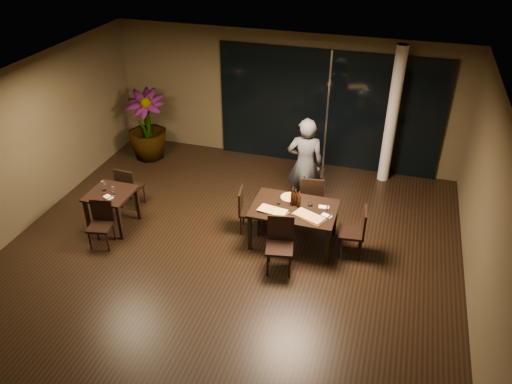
% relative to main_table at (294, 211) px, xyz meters
% --- Properties ---
extents(ground, '(8.00, 8.00, 0.00)m').
position_rel_main_table_xyz_m(ground, '(-1.00, -0.80, -0.68)').
color(ground, black).
rests_on(ground, ground).
extents(wall_back, '(8.00, 0.10, 3.00)m').
position_rel_main_table_xyz_m(wall_back, '(-1.00, 3.25, 0.82)').
color(wall_back, '#483D26').
rests_on(wall_back, ground).
extents(wall_left, '(0.10, 8.00, 3.00)m').
position_rel_main_table_xyz_m(wall_left, '(-5.05, -0.80, 0.82)').
color(wall_left, '#483D26').
rests_on(wall_left, ground).
extents(wall_right, '(0.10, 8.00, 3.00)m').
position_rel_main_table_xyz_m(wall_right, '(3.05, -0.80, 0.82)').
color(wall_right, '#483D26').
rests_on(wall_right, ground).
extents(ceiling, '(8.00, 8.00, 0.04)m').
position_rel_main_table_xyz_m(ceiling, '(-1.00, -0.80, 2.34)').
color(ceiling, silver).
rests_on(ceiling, wall_back).
extents(window_panel, '(5.00, 0.06, 2.70)m').
position_rel_main_table_xyz_m(window_panel, '(0.00, 3.16, 0.67)').
color(window_panel, black).
rests_on(window_panel, ground).
extents(column, '(0.24, 0.24, 3.00)m').
position_rel_main_table_xyz_m(column, '(1.40, 2.85, 0.82)').
color(column, silver).
rests_on(column, ground).
extents(main_table, '(1.50, 1.00, 0.75)m').
position_rel_main_table_xyz_m(main_table, '(0.00, 0.00, 0.00)').
color(main_table, black).
rests_on(main_table, ground).
extents(side_table, '(0.80, 0.80, 0.75)m').
position_rel_main_table_xyz_m(side_table, '(-3.40, -0.50, -0.05)').
color(side_table, black).
rests_on(side_table, ground).
extents(chair_main_far, '(0.52, 0.52, 0.98)m').
position_rel_main_table_xyz_m(chair_main_far, '(0.16, 0.79, -0.13)').
color(chair_main_far, black).
rests_on(chair_main_far, ground).
extents(chair_main_near, '(0.53, 0.53, 0.97)m').
position_rel_main_table_xyz_m(chair_main_near, '(-0.06, -0.75, -0.13)').
color(chair_main_near, black).
rests_on(chair_main_near, ground).
extents(chair_main_left, '(0.47, 0.47, 0.87)m').
position_rel_main_table_xyz_m(chair_main_left, '(-0.93, 0.11, -0.19)').
color(chair_main_left, black).
rests_on(chair_main_left, ground).
extents(chair_main_right, '(0.48, 0.48, 0.94)m').
position_rel_main_table_xyz_m(chair_main_right, '(1.13, -0.02, -0.15)').
color(chair_main_right, black).
rests_on(chair_main_right, ground).
extents(chair_side_far, '(0.45, 0.45, 0.91)m').
position_rel_main_table_xyz_m(chair_side_far, '(-3.43, 0.17, -0.17)').
color(chair_side_far, black).
rests_on(chair_side_far, ground).
extents(chair_side_near, '(0.47, 0.47, 0.86)m').
position_rel_main_table_xyz_m(chair_side_near, '(-3.31, -1.03, -0.19)').
color(chair_side_near, black).
rests_on(chair_side_near, ground).
extents(diner, '(0.71, 0.53, 1.94)m').
position_rel_main_table_xyz_m(diner, '(-0.08, 1.23, 0.29)').
color(diner, '#303336').
rests_on(diner, ground).
extents(potted_plant, '(1.04, 1.04, 1.66)m').
position_rel_main_table_xyz_m(potted_plant, '(-4.08, 2.28, 0.15)').
color(potted_plant, '#1E521B').
rests_on(potted_plant, ground).
extents(pizza_board_left, '(0.60, 0.42, 0.01)m').
position_rel_main_table_xyz_m(pizza_board_left, '(-0.33, -0.24, 0.08)').
color(pizza_board_left, '#482E17').
rests_on(pizza_board_left, main_table).
extents(pizza_board_right, '(0.64, 0.50, 0.01)m').
position_rel_main_table_xyz_m(pizza_board_right, '(0.31, -0.22, 0.08)').
color(pizza_board_right, '#442A16').
rests_on(pizza_board_right, main_table).
extents(oblong_pizza_left, '(0.50, 0.29, 0.02)m').
position_rel_main_table_xyz_m(oblong_pizza_left, '(-0.33, -0.24, 0.10)').
color(oblong_pizza_left, maroon).
rests_on(oblong_pizza_left, pizza_board_left).
extents(oblong_pizza_right, '(0.56, 0.41, 0.02)m').
position_rel_main_table_xyz_m(oblong_pizza_right, '(0.31, -0.22, 0.10)').
color(oblong_pizza_right, maroon).
rests_on(oblong_pizza_right, pizza_board_right).
extents(round_pizza, '(0.32, 0.32, 0.01)m').
position_rel_main_table_xyz_m(round_pizza, '(-0.16, 0.29, 0.08)').
color(round_pizza, '#B22E13').
rests_on(round_pizza, main_table).
extents(bottle_a, '(0.07, 0.07, 0.33)m').
position_rel_main_table_xyz_m(bottle_a, '(-0.06, 0.08, 0.24)').
color(bottle_a, black).
rests_on(bottle_a, main_table).
extents(bottle_b, '(0.07, 0.07, 0.31)m').
position_rel_main_table_xyz_m(bottle_b, '(0.06, 0.05, 0.23)').
color(bottle_b, black).
rests_on(bottle_b, main_table).
extents(bottle_c, '(0.07, 0.07, 0.33)m').
position_rel_main_table_xyz_m(bottle_c, '(-0.01, 0.09, 0.24)').
color(bottle_c, black).
rests_on(bottle_c, main_table).
extents(tumbler_left, '(0.07, 0.07, 0.08)m').
position_rel_main_table_xyz_m(tumbler_left, '(-0.30, 0.04, 0.12)').
color(tumbler_left, white).
rests_on(tumbler_left, main_table).
extents(tumbler_right, '(0.08, 0.08, 0.09)m').
position_rel_main_table_xyz_m(tumbler_right, '(0.25, 0.15, 0.12)').
color(tumbler_right, white).
rests_on(tumbler_right, main_table).
extents(napkin_near, '(0.20, 0.15, 0.01)m').
position_rel_main_table_xyz_m(napkin_near, '(0.59, -0.10, 0.08)').
color(napkin_near, white).
rests_on(napkin_near, main_table).
extents(napkin_far, '(0.19, 0.12, 0.01)m').
position_rel_main_table_xyz_m(napkin_far, '(0.50, 0.16, 0.08)').
color(napkin_far, white).
rests_on(napkin_far, main_table).
extents(wine_glass_a, '(0.09, 0.09, 0.20)m').
position_rel_main_table_xyz_m(wine_glass_a, '(-3.54, -0.47, 0.17)').
color(wine_glass_a, white).
rests_on(wine_glass_a, side_table).
extents(wine_glass_b, '(0.08, 0.08, 0.19)m').
position_rel_main_table_xyz_m(wine_glass_b, '(-3.28, -0.57, 0.17)').
color(wine_glass_b, white).
rests_on(wine_glass_b, side_table).
extents(side_napkin, '(0.21, 0.17, 0.01)m').
position_rel_main_table_xyz_m(side_napkin, '(-3.34, -0.66, 0.08)').
color(side_napkin, white).
rests_on(side_napkin, side_table).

